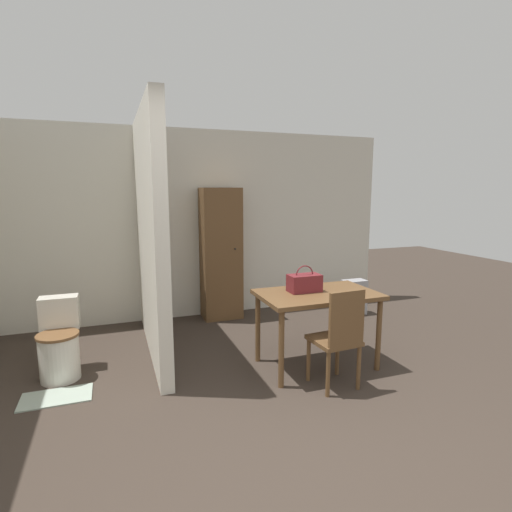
{
  "coord_description": "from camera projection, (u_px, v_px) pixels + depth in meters",
  "views": [
    {
      "loc": [
        -0.98,
        -1.79,
        1.7
      ],
      "look_at": [
        0.23,
        1.52,
        1.13
      ],
      "focal_mm": 28.0,
      "sensor_mm": 36.0,
      "label": 1
    }
  ],
  "objects": [
    {
      "name": "wooden_chair",
      "position": [
        339.0,
        336.0,
        3.41
      ],
      "size": [
        0.4,
        0.4,
        0.9
      ],
      "rotation": [
        0.0,
        0.0,
        0.06
      ],
      "color": "brown",
      "rests_on": "ground_plane"
    },
    {
      "name": "partition_wall",
      "position": [
        150.0,
        235.0,
        4.14
      ],
      "size": [
        0.12,
        2.08,
        2.5
      ],
      "color": "beige",
      "rests_on": "ground_plane"
    },
    {
      "name": "bath_mat",
      "position": [
        56.0,
        397.0,
        3.32
      ],
      "size": [
        0.55,
        0.31,
        0.01
      ],
      "color": "#99A899",
      "rests_on": "ground_plane"
    },
    {
      "name": "wall_back",
      "position": [
        188.0,
        225.0,
        5.36
      ],
      "size": [
        5.73,
        0.12,
        2.5
      ],
      "color": "beige",
      "rests_on": "ground_plane"
    },
    {
      "name": "handbag",
      "position": [
        304.0,
        283.0,
        3.85
      ],
      "size": [
        0.31,
        0.18,
        0.26
      ],
      "color": "maroon",
      "rests_on": "dining_table"
    },
    {
      "name": "space_heater",
      "position": [
        354.0,
        297.0,
        5.54
      ],
      "size": [
        0.32,
        0.19,
        0.48
      ],
      "color": "#9E9EA3",
      "rests_on": "ground_plane"
    },
    {
      "name": "dining_table",
      "position": [
        317.0,
        301.0,
        3.84
      ],
      "size": [
        1.13,
        0.71,
        0.74
      ],
      "color": "brown",
      "rests_on": "ground_plane"
    },
    {
      "name": "ground_plane",
      "position": [
        310.0,
        494.0,
        2.27
      ],
      "size": [
        16.0,
        16.0,
        0.0
      ],
      "primitive_type": "plane",
      "color": "#382D26"
    },
    {
      "name": "toilet",
      "position": [
        59.0,
        344.0,
        3.66
      ],
      "size": [
        0.36,
        0.51,
        0.72
      ],
      "color": "silver",
      "rests_on": "ground_plane"
    },
    {
      "name": "wooden_cabinet",
      "position": [
        221.0,
        254.0,
        5.31
      ],
      "size": [
        0.51,
        0.39,
        1.74
      ],
      "color": "brown",
      "rests_on": "ground_plane"
    }
  ]
}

